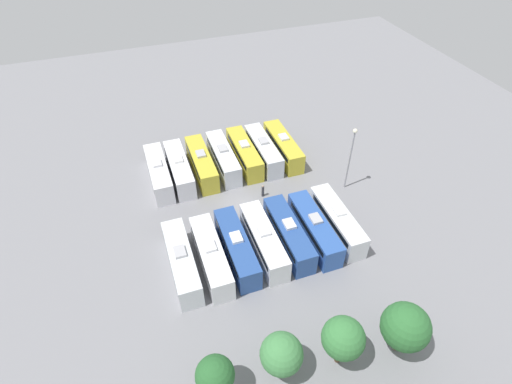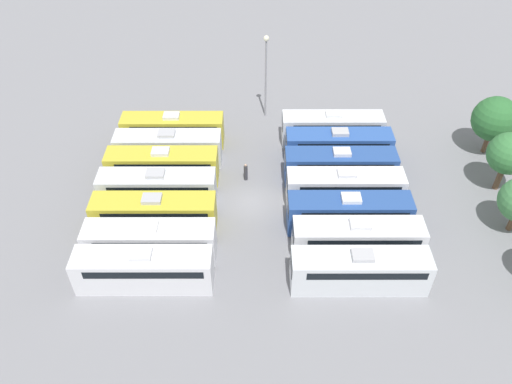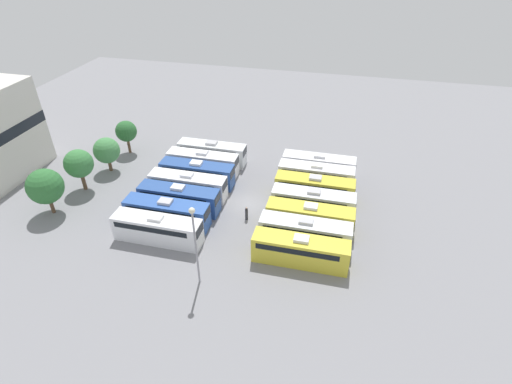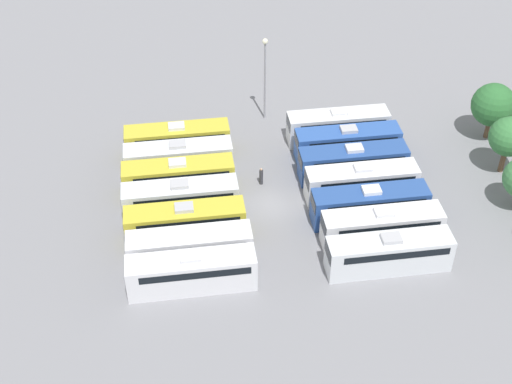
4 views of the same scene
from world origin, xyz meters
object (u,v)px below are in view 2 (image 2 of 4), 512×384
Objects in this scene: bus_10 at (345,187)px; bus_9 at (340,166)px; bus_7 at (333,128)px; bus_3 at (158,188)px; worker_person at (246,172)px; bus_11 at (349,212)px; bus_12 at (358,238)px; tree_1 at (509,154)px; tree_0 at (495,119)px; bus_8 at (339,146)px; light_pole at (266,65)px; bus_5 at (151,241)px; bus_2 at (163,165)px; bus_1 at (169,147)px; bus_13 at (360,270)px; bus_6 at (144,269)px; bus_0 at (173,129)px; bus_4 at (155,213)px.

bus_9 is at bearing -179.65° from bus_10.
bus_7 is at bearing -179.89° from bus_10.
bus_3 reaches higher than worker_person.
bus_12 is at bearing 4.83° from bus_11.
tree_1 is at bearing 86.79° from worker_person.
worker_person is 25.00m from tree_0.
bus_8 is 1.10× the size of light_pole.
bus_3 and bus_5 have the same top height.
bus_2 is 17.85m from bus_11.
worker_person is 0.31× the size of tree_1.
bus_8 is at bearing 179.80° from bus_12.
bus_5 is at bearing -59.55° from bus_9.
bus_12 is at bearing 53.66° from bus_1.
tree_1 reaches higher than bus_10.
bus_7 and bus_9 have the same top height.
bus_3 is at bearing -86.53° from tree_1.
bus_3 is at bearing -89.86° from bus_10.
bus_8 is at bearing 100.43° from bus_2.
bus_9 is 6.32m from bus_11.
bus_13 is 18.78m from tree_1.
bus_12 reaches higher than worker_person.
bus_1 is 16.79m from bus_8.
bus_5 is at bearing 179.07° from bus_6.
tree_0 is (-10.85, 15.54, 2.21)m from bus_11.
bus_11 is (3.19, 16.66, 0.00)m from bus_3.
bus_0 is 1.00× the size of bus_7.
bus_11 is (-0.06, 16.46, 0.00)m from bus_4.
bus_0 and bus_10 have the same top height.
bus_3 and bus_10 have the same top height.
tree_1 reaches higher than bus_6.
bus_7 is 1.00× the size of bus_11.
bus_4 is at bearing -49.55° from worker_person.
worker_person is at bearing -136.00° from bus_12.
tree_1 is (7.33, 31.13, 2.31)m from bus_0.
bus_1 is at bearing -100.13° from bus_9.
tree_1 is (7.59, 14.65, 2.31)m from bus_7.
bus_3 is 19.23m from bus_7.
bus_3 is 1.00× the size of bus_4.
bus_2 and bus_6 have the same top height.
tree_1 is (1.32, 23.57, 3.18)m from worker_person.
tree_1 is at bearing 99.38° from bus_4.
bus_1 is 1.00× the size of bus_5.
bus_6 is at bearing 1.48° from bus_2.
bus_10 is 9.50m from bus_13.
bus_0 is at bearing 178.73° from bus_1.
bus_13 reaches higher than worker_person.
bus_8 is at bearing -85.02° from tree_0.
bus_7 is at bearing -179.28° from bus_12.
bus_3 is (6.10, -0.17, 0.00)m from bus_1.
bus_6 is 5.62× the size of worker_person.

